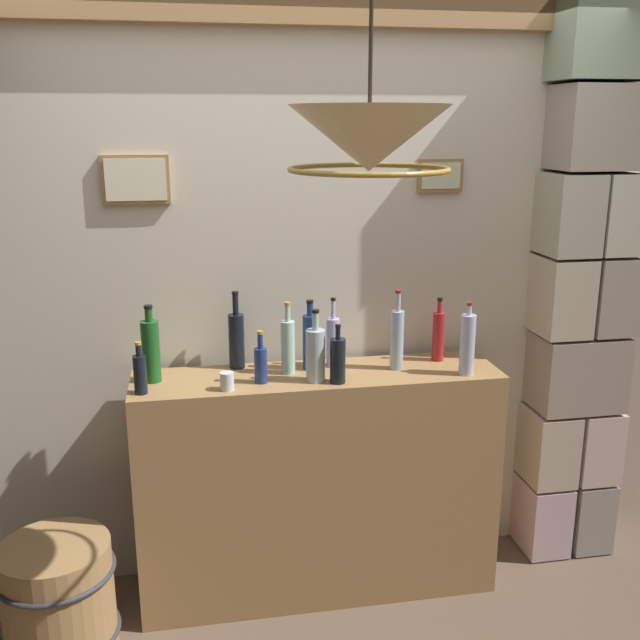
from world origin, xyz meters
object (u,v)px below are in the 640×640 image
at_px(liquor_bottle_rum, 261,363).
at_px(liquor_bottle_bourbon, 140,373).
at_px(wooden_barrel, 59,602).
at_px(liquor_bottle_vodka, 310,341).
at_px(liquor_bottle_tequila, 467,344).
at_px(liquor_bottle_gin, 338,360).
at_px(liquor_bottle_vermouth, 288,346).
at_px(glass_tumbler_rocks, 227,381).
at_px(liquor_bottle_rye, 438,335).
at_px(liquor_bottle_mezcal, 333,341).
at_px(liquor_bottle_amaro, 151,350).
at_px(pendant_lamp, 369,141).
at_px(liquor_bottle_scotch, 237,339).
at_px(liquor_bottle_whiskey, 316,354).
at_px(liquor_bottle_sherry, 397,338).

relative_size(liquor_bottle_rum, liquor_bottle_bourbon, 1.04).
height_order(liquor_bottle_bourbon, wooden_barrel, liquor_bottle_bourbon).
relative_size(liquor_bottle_vodka, liquor_bottle_tequila, 0.98).
bearing_deg(liquor_bottle_gin, liquor_bottle_vermouth, 140.34).
distance_m(liquor_bottle_tequila, glass_tumbler_rocks, 1.01).
bearing_deg(liquor_bottle_rye, liquor_bottle_mezcal, 179.27).
height_order(liquor_bottle_gin, liquor_bottle_tequila, liquor_bottle_tequila).
distance_m(liquor_bottle_amaro, pendant_lamp, 1.36).
xyz_separation_m(pendant_lamp, wooden_barrel, (-1.10, 0.49, -1.76)).
height_order(liquor_bottle_vodka, liquor_bottle_scotch, liquor_bottle_scotch).
xyz_separation_m(liquor_bottle_rum, liquor_bottle_scotch, (-0.08, 0.21, 0.05)).
distance_m(liquor_bottle_vodka, wooden_barrel, 1.44).
height_order(liquor_bottle_rye, liquor_bottle_whiskey, liquor_bottle_whiskey).
xyz_separation_m(liquor_bottle_gin, wooden_barrel, (-1.14, -0.15, -0.88)).
bearing_deg(liquor_bottle_vermouth, wooden_barrel, -162.51).
relative_size(liquor_bottle_sherry, pendant_lamp, 0.57).
distance_m(liquor_bottle_scotch, wooden_barrel, 1.25).
xyz_separation_m(liquor_bottle_rye, liquor_bottle_mezcal, (-0.48, 0.01, -0.00)).
bearing_deg(liquor_bottle_whiskey, liquor_bottle_bourbon, -178.61).
bearing_deg(liquor_bottle_rye, liquor_bottle_bourbon, -171.66).
distance_m(liquor_bottle_bourbon, liquor_bottle_tequila, 1.34).
xyz_separation_m(liquor_bottle_rum, wooden_barrel, (-0.83, -0.21, -0.87)).
xyz_separation_m(liquor_bottle_rye, liquor_bottle_sherry, (-0.21, -0.08, 0.02)).
distance_m(liquor_bottle_amaro, liquor_bottle_bourbon, 0.15).
bearing_deg(liquor_bottle_bourbon, wooden_barrel, -154.88).
relative_size(liquor_bottle_tequila, wooden_barrel, 0.63).
relative_size(liquor_bottle_amaro, pendant_lamp, 0.53).
distance_m(liquor_bottle_mezcal, glass_tumbler_rocks, 0.53).
height_order(pendant_lamp, wooden_barrel, pendant_lamp).
bearing_deg(liquor_bottle_tequila, liquor_bottle_rum, 176.55).
relative_size(liquor_bottle_vermouth, glass_tumbler_rocks, 4.22).
height_order(liquor_bottle_scotch, wooden_barrel, liquor_bottle_scotch).
relative_size(liquor_bottle_scotch, pendant_lamp, 0.56).
xyz_separation_m(liquor_bottle_amaro, pendant_lamp, (0.70, -0.79, 0.85)).
height_order(liquor_bottle_rye, wooden_barrel, liquor_bottle_rye).
xyz_separation_m(liquor_bottle_rum, liquor_bottle_amaro, (-0.44, 0.10, 0.05)).
xyz_separation_m(liquor_bottle_vermouth, liquor_bottle_bourbon, (-0.60, -0.14, -0.04)).
distance_m(liquor_bottle_bourbon, wooden_barrel, 0.95).
bearing_deg(liquor_bottle_gin, liquor_bottle_scotch, 145.73).
bearing_deg(liquor_bottle_sherry, liquor_bottle_amaro, 178.46).
bearing_deg(liquor_bottle_sherry, liquor_bottle_vodka, 170.17).
height_order(liquor_bottle_mezcal, glass_tumbler_rocks, liquor_bottle_mezcal).
bearing_deg(liquor_bottle_sherry, liquor_bottle_scotch, 168.23).
bearing_deg(liquor_bottle_mezcal, liquor_bottle_rum, -154.91).
distance_m(liquor_bottle_vodka, liquor_bottle_rum, 0.27).
distance_m(liquor_bottle_vermouth, liquor_bottle_whiskey, 0.15).
bearing_deg(liquor_bottle_vodka, liquor_bottle_mezcal, 11.80).
distance_m(liquor_bottle_sherry, liquor_bottle_gin, 0.31).
relative_size(liquor_bottle_sherry, liquor_bottle_scotch, 1.03).
relative_size(liquor_bottle_whiskey, glass_tumbler_rocks, 4.13).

